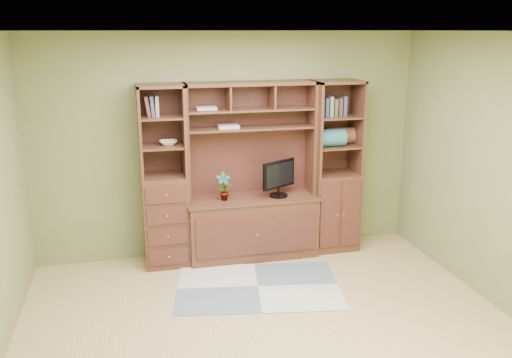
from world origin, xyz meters
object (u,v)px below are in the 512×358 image
object	(u,v)px
left_tower	(164,177)
right_tower	(335,167)
center_hutch	(252,173)
monitor	(279,172)

from	to	relation	value
left_tower	right_tower	distance (m)	2.02
center_hutch	right_tower	bearing A→B (deg)	2.23
center_hutch	monitor	distance (m)	0.31
center_hutch	monitor	bearing A→B (deg)	-6.51
right_tower	center_hutch	bearing A→B (deg)	-177.77
monitor	center_hutch	bearing A→B (deg)	144.39
monitor	left_tower	bearing A→B (deg)	147.62
left_tower	right_tower	bearing A→B (deg)	0.00
center_hutch	monitor	world-z (taller)	center_hutch
center_hutch	right_tower	world-z (taller)	same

